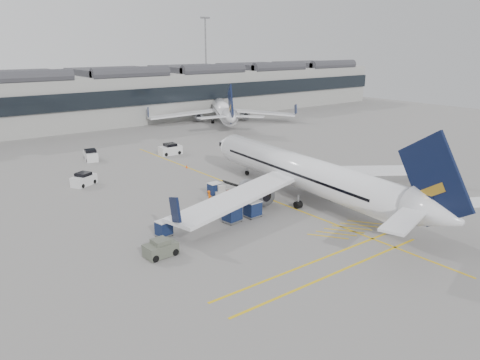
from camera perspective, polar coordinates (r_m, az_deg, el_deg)
ground at (r=46.90m, az=-1.58°, el=-6.29°), size 220.00×220.00×0.00m
terminal at (r=110.59m, az=-24.43°, el=8.73°), size 200.00×20.45×12.40m
apron_markings at (r=60.07m, az=0.50°, el=-1.13°), size 0.25×60.00×0.01m
airliner_main at (r=55.69m, az=8.06°, el=0.78°), size 37.98×41.67×11.08m
airliner_far at (r=111.90m, az=-2.20°, el=8.61°), size 31.45×34.69×10.22m
belt_loader at (r=57.65m, az=-1.46°, el=-1.33°), size 4.70×2.65×1.86m
baggage_cart_a at (r=57.48m, az=-3.13°, el=-1.06°), size 1.54×1.27×1.62m
baggage_cart_b at (r=50.36m, az=1.56°, el=-3.48°), size 1.77×1.48×1.80m
baggage_cart_c at (r=48.91m, az=-0.98°, el=-3.99°), size 2.02×1.74×1.95m
baggage_cart_d at (r=46.09m, az=-9.28°, el=-5.79°), size 1.67×1.45×1.58m
ramp_agent_a at (r=53.43m, az=-3.75°, el=-2.30°), size 0.86×0.82×1.99m
ramp_agent_b at (r=53.47m, az=-1.41°, el=-2.24°), size 1.23×1.22×2.01m
pushback_tug at (r=42.09m, az=-9.65°, el=-8.23°), size 2.91×1.90×1.58m
safety_cone_nose at (r=70.62m, az=-6.53°, el=1.64°), size 0.36×0.36×0.50m
safety_cone_engine at (r=61.34m, az=7.08°, el=-0.67°), size 0.33×0.33×0.45m
service_van_left at (r=64.95m, az=-18.51°, el=0.06°), size 3.76×3.09×1.73m
service_van_mid at (r=78.45m, az=-17.74°, el=2.87°), size 2.37×3.77×1.80m
service_van_right at (r=79.63m, az=-8.49°, el=3.70°), size 3.77×2.01×1.90m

